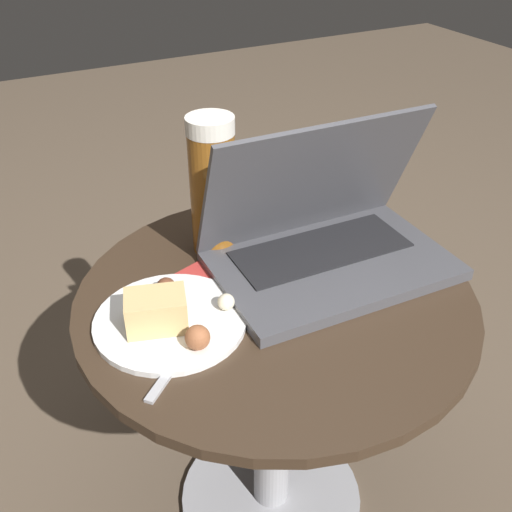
# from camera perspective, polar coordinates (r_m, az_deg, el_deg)

# --- Properties ---
(ground_plane) EXTENTS (6.00, 6.00, 0.00)m
(ground_plane) POSITION_cam_1_polar(r_m,az_deg,el_deg) (1.27, 1.42, -21.99)
(ground_plane) COLOR brown
(table) EXTENTS (0.60, 0.60, 0.50)m
(table) POSITION_cam_1_polar(r_m,az_deg,el_deg) (0.99, 1.71, -10.12)
(table) COLOR #9E9EA3
(table) RESTS_ON ground_plane
(napkin) EXTENTS (0.22, 0.19, 0.00)m
(napkin) POSITION_cam_1_polar(r_m,az_deg,el_deg) (0.88, -7.15, -4.68)
(napkin) COLOR #B7332D
(napkin) RESTS_ON table
(laptop) EXTENTS (0.37, 0.25, 0.23)m
(laptop) POSITION_cam_1_polar(r_m,az_deg,el_deg) (0.94, 6.62, 1.84)
(laptop) COLOR #47474C
(laptop) RESTS_ON table
(beer_glass) EXTENTS (0.07, 0.07, 0.23)m
(beer_glass) POSITION_cam_1_polar(r_m,az_deg,el_deg) (0.94, -4.15, 6.66)
(beer_glass) COLOR brown
(beer_glass) RESTS_ON table
(snack_plate) EXTENTS (0.21, 0.21, 0.06)m
(snack_plate) POSITION_cam_1_polar(r_m,az_deg,el_deg) (0.83, -8.36, -5.77)
(snack_plate) COLOR white
(snack_plate) RESTS_ON table
(fork) EXTENTS (0.16, 0.14, 0.00)m
(fork) POSITION_cam_1_polar(r_m,az_deg,el_deg) (0.81, -6.31, -8.26)
(fork) COLOR #B2B2B7
(fork) RESTS_ON table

